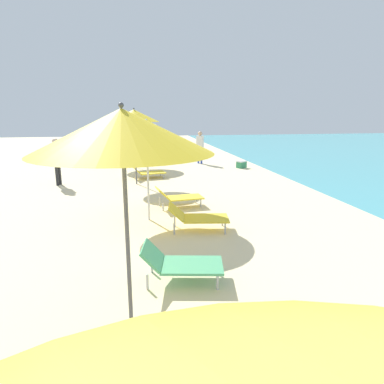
{
  "coord_description": "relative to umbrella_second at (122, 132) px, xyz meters",
  "views": [
    {
      "loc": [
        -0.89,
        0.4,
        2.7
      ],
      "look_at": [
        0.39,
        7.86,
        0.89
      ],
      "focal_mm": 31.41,
      "sensor_mm": 36.0,
      "label": 1
    }
  ],
  "objects": [
    {
      "name": "umbrella_second",
      "position": [
        0.0,
        0.0,
        0.0
      ],
      "size": [
        2.02,
        2.02,
        2.8
      ],
      "color": "#4C4C51",
      "rests_on": "ground"
    },
    {
      "name": "lounger_second_shoreside",
      "position": [
        0.78,
        1.21,
        -2.17
      ],
      "size": [
        1.4,
        0.89,
        0.62
      ],
      "rotation": [
        0.0,
        0.0,
        -0.18
      ],
      "color": "#4CA572",
      "rests_on": "ground"
    },
    {
      "name": "lounger_second_inland",
      "position": [
        0.84,
        -1.03,
        -2.22
      ],
      "size": [
        1.18,
        0.68,
        0.57
      ],
      "rotation": [
        0.0,
        0.0,
        -0.01
      ],
      "color": "yellow",
      "rests_on": "ground"
    },
    {
      "name": "umbrella_third",
      "position": [
        0.43,
        4.54,
        -0.3
      ],
      "size": [
        2.33,
        2.33,
        2.54
      ],
      "color": "silver",
      "rests_on": "ground"
    },
    {
      "name": "lounger_third_shoreside",
      "position": [
        1.33,
        5.59,
        -2.18
      ],
      "size": [
        1.4,
        0.76,
        0.6
      ],
      "rotation": [
        0.0,
        0.0,
        0.12
      ],
      "color": "yellow",
      "rests_on": "ground"
    },
    {
      "name": "lounger_third_inland",
      "position": [
        1.5,
        3.56,
        -2.16
      ],
      "size": [
        1.47,
        0.86,
        0.62
      ],
      "rotation": [
        0.0,
        0.0,
        -0.15
      ],
      "color": "yellow",
      "rests_on": "ground"
    },
    {
      "name": "umbrella_fourth",
      "position": [
        0.16,
        9.05,
        0.07
      ],
      "size": [
        1.83,
        1.83,
        2.85
      ],
      "color": "#4C4C51",
      "rests_on": "ground"
    },
    {
      "name": "lounger_fourth_shoreside",
      "position": [
        0.62,
        10.12,
        -2.22
      ],
      "size": [
        1.5,
        0.9,
        0.57
      ],
      "rotation": [
        0.0,
        0.0,
        0.19
      ],
      "color": "yellow",
      "rests_on": "ground"
    },
    {
      "name": "umbrella_fifth",
      "position": [
        -0.01,
        13.4,
        -0.02
      ],
      "size": [
        2.54,
        2.54,
        2.79
      ],
      "color": "silver",
      "rests_on": "ground"
    },
    {
      "name": "lounger_fifth_shoreside",
      "position": [
        0.73,
        14.46,
        -2.22
      ],
      "size": [
        1.39,
        0.89,
        0.52
      ],
      "rotation": [
        0.0,
        0.0,
        0.25
      ],
      "color": "blue",
      "rests_on": "ground"
    },
    {
      "name": "umbrella_farthest",
      "position": [
        0.36,
        17.27,
        -0.33
      ],
      "size": [
        2.27,
        2.27,
        2.44
      ],
      "color": "#4C4C51",
      "rests_on": "ground"
    },
    {
      "name": "lounger_farthest_shoreside",
      "position": [
        1.41,
        18.25,
        -2.22
      ],
      "size": [
        1.45,
        0.88,
        0.61
      ],
      "rotation": [
        0.0,
        0.0,
        -0.21
      ],
      "color": "yellow",
      "rests_on": "ground"
    },
    {
      "name": "person_walking_near",
      "position": [
        3.57,
        13.83,
        -1.45
      ],
      "size": [
        0.42,
        0.37,
        1.71
      ],
      "rotation": [
        0.0,
        0.0,
        1.07
      ],
      "color": "#334CB2",
      "rests_on": "ground"
    },
    {
      "name": "person_walking_mid",
      "position": [
        -2.75,
        9.37,
        -1.41
      ],
      "size": [
        0.34,
        0.42,
        1.76
      ],
      "rotation": [
        0.0,
        0.0,
        5.91
      ],
      "color": "#262628",
      "rests_on": "ground"
    },
    {
      "name": "person_walking_far",
      "position": [
        -0.12,
        21.74,
        -1.47
      ],
      "size": [
        0.41,
        0.32,
        1.68
      ],
      "rotation": [
        0.0,
        0.0,
        4.39
      ],
      "color": "#D8334C",
      "rests_on": "ground"
    },
    {
      "name": "cooler_box",
      "position": [
        5.32,
        12.04,
        -2.31
      ],
      "size": [
        0.55,
        0.52,
        0.35
      ],
      "color": "#338C59",
      "rests_on": "ground"
    }
  ]
}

